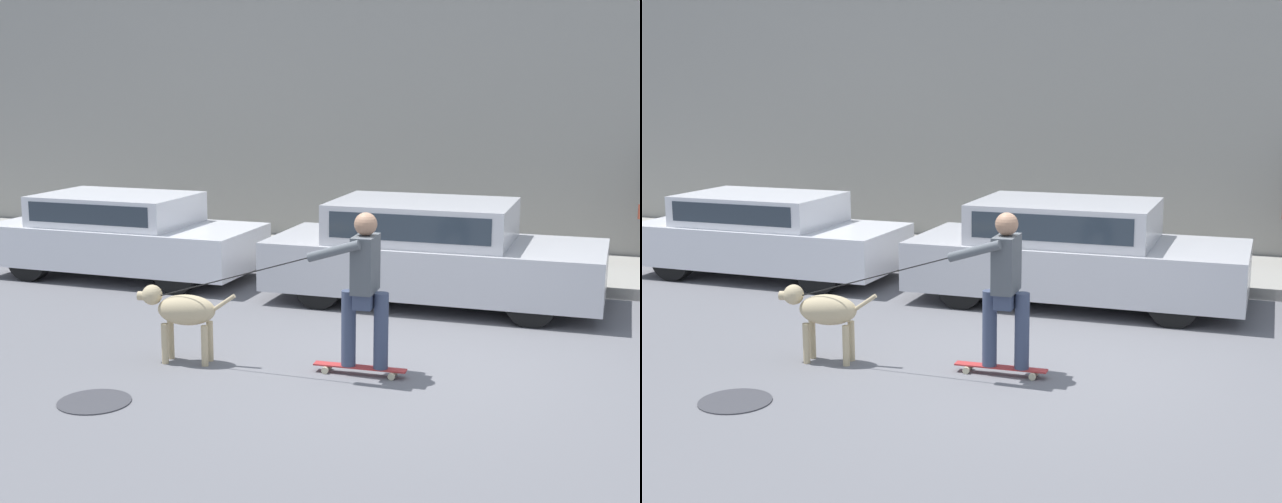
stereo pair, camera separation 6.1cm
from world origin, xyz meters
The scene contains 8 objects.
ground_plane centered at (0.00, 0.00, 0.00)m, with size 36.00×36.00×0.00m, color slate.
back_wall centered at (0.00, 6.42, 2.26)m, with size 32.00×0.30×4.53m.
sidewalk_curb centered at (0.00, 5.05, 0.08)m, with size 30.00×2.41×0.16m.
parked_car_0 centered at (-4.93, 2.88, 0.62)m, with size 3.93×1.69×1.24m.
parked_car_1 centered at (-0.29, 2.88, 0.65)m, with size 4.33×1.90×1.34m.
dog centered at (-2.12, -0.52, 0.54)m, with size 1.05×0.41×0.81m.
skateboarder centered at (-0.25, -0.30, 0.93)m, with size 2.63×0.60×1.63m.
manhole_cover centered at (-2.31, -1.86, 0.01)m, with size 0.67×0.67×0.01m.
Camera 1 is at (2.21, -8.39, 2.85)m, focal length 50.00 mm.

